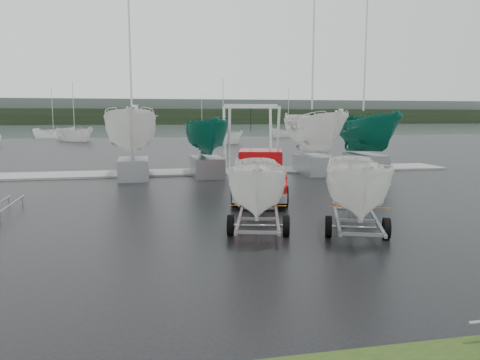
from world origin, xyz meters
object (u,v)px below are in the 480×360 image
(trailer_parked, at_px, (360,137))
(pickup_truck, at_px, (260,173))
(trailer_hitched, at_px, (259,141))
(boat_hoist, at_px, (251,128))

(trailer_parked, bearing_deg, pickup_truck, 119.67)
(trailer_hitched, bearing_deg, boat_hoist, 92.47)
(trailer_parked, bearing_deg, trailer_hitched, -175.41)
(pickup_truck, bearing_deg, boat_hoist, 94.23)
(pickup_truck, relative_size, trailer_hitched, 1.23)
(boat_hoist, bearing_deg, trailer_parked, -92.17)
(pickup_truck, height_order, trailer_hitched, trailer_hitched)
(pickup_truck, xyz_separation_m, trailer_hitched, (-1.64, -6.20, 1.70))
(trailer_hitched, xyz_separation_m, trailer_parked, (2.71, -0.80, 0.13))
(trailer_parked, distance_m, boat_hoist, 15.91)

